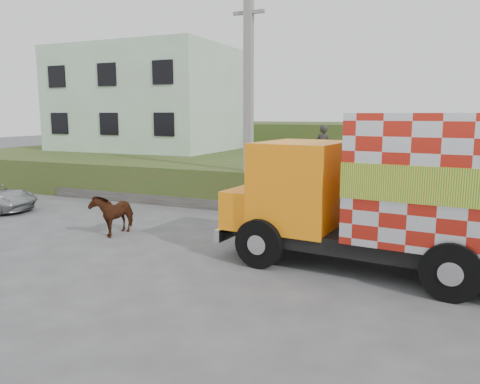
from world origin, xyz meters
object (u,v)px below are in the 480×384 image
at_px(utility_pole, 248,101).
at_px(pedestrian, 324,148).
at_px(cargo_truck, 418,194).
at_px(cow, 113,213).

height_order(utility_pole, pedestrian, utility_pole).
xyz_separation_m(utility_pole, pedestrian, (2.63, 0.94, -1.70)).
distance_m(utility_pole, pedestrian, 3.27).
bearing_deg(pedestrian, utility_pole, 37.15).
relative_size(utility_pole, cargo_truck, 0.96).
bearing_deg(utility_pole, pedestrian, 19.76).
relative_size(cargo_truck, pedestrian, 4.78).
bearing_deg(pedestrian, cow, 67.47).
xyz_separation_m(utility_pole, cow, (-2.35, -5.00, -3.44)).
distance_m(cow, pedestrian, 7.94).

